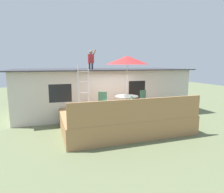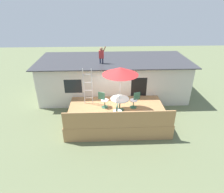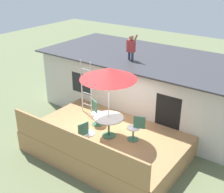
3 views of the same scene
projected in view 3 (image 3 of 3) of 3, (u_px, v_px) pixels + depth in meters
ground_plane at (109, 151)px, 11.14m from camera, size 40.00×40.00×0.00m
house at (157, 87)px, 13.24m from camera, size 10.50×4.50×2.68m
deck at (109, 141)px, 10.98m from camera, size 5.54×3.79×0.80m
deck_railing at (73, 145)px, 9.26m from camera, size 5.44×0.08×0.90m
patio_table at (109, 121)px, 10.34m from camera, size 1.04×1.04×0.74m
patio_umbrella at (108, 73)px, 9.62m from camera, size 1.90×1.90×2.54m
step_ladder at (86, 87)px, 11.78m from camera, size 0.52×0.04×2.20m
person_figure at (131, 46)px, 12.22m from camera, size 0.47×0.20×1.11m
patio_chair_left at (96, 113)px, 11.18m from camera, size 0.59×0.44×0.92m
patio_chair_right at (135, 128)px, 10.17m from camera, size 0.60×0.44×0.92m
patio_chair_near at (87, 134)px, 9.81m from camera, size 0.44×0.62×0.92m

